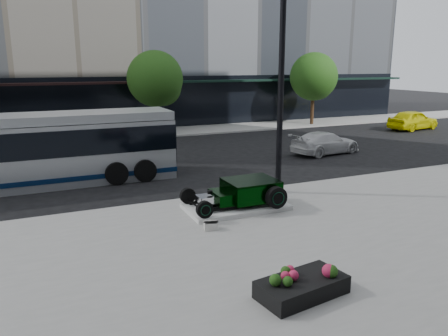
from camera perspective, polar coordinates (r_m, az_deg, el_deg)
name	(u,v)px	position (r m, az deg, el deg)	size (l,w,h in m)	color
ground	(217,182)	(18.64, -0.96, -1.79)	(120.00, 120.00, 0.00)	black
sidewalk_near	(410,297)	(10.47, 23.13, -15.23)	(70.00, 17.00, 0.12)	gray
sidewalk_far	(140,134)	(31.72, -10.97, 4.42)	(70.00, 4.00, 0.12)	gray
street_trees	(157,81)	(30.76, -8.76, 11.18)	(29.80, 3.80, 5.70)	black
display_plinth	(236,207)	(14.81, 1.59, -5.07)	(3.40, 1.80, 0.15)	silver
hot_rod	(245,191)	(14.80, 2.77, -3.06)	(3.22, 2.00, 0.81)	black
info_plaque	(211,225)	(13.02, -1.73, -7.49)	(0.46, 0.39, 0.31)	silver
lamppost	(280,104)	(16.22, 7.38, 8.23)	(0.40, 0.40, 7.22)	black
flower_planter	(302,285)	(9.66, 10.15, -14.86)	(2.03, 1.22, 0.62)	black
transit_bus	(25,151)	(19.39, -24.61, 2.08)	(12.12, 2.88, 2.92)	#A5A9AE
white_sedan	(325,143)	(25.00, 13.11, 3.22)	(1.72, 4.23, 1.23)	silver
yellow_taxi	(413,120)	(36.35, 23.45, 5.79)	(1.77, 4.41, 1.50)	#E9E407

